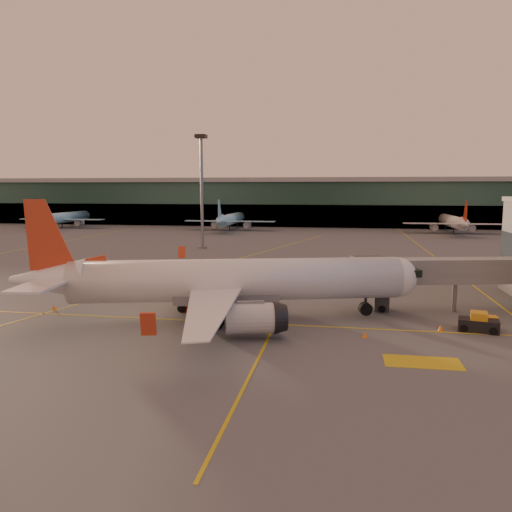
% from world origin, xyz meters
% --- Properties ---
extents(ground, '(600.00, 600.00, 0.00)m').
position_xyz_m(ground, '(0.00, 0.00, 0.00)').
color(ground, '#4C4F54').
rests_on(ground, ground).
extents(taxi_markings, '(100.12, 173.00, 0.01)m').
position_xyz_m(taxi_markings, '(-7.32, 44.49, 0.01)').
color(taxi_markings, gold).
rests_on(taxi_markings, ground).
extents(terminal, '(400.00, 20.00, 17.60)m').
position_xyz_m(terminal, '(0.00, 141.79, 8.76)').
color(terminal, '#19382D').
rests_on(terminal, ground).
extents(mast_west_near, '(2.40, 2.40, 25.60)m').
position_xyz_m(mast_west_near, '(-20.00, 66.00, 14.86)').
color(mast_west_near, slate).
rests_on(mast_west_near, ground).
extents(distant_aircraft_row, '(350.00, 34.00, 13.00)m').
position_xyz_m(distant_aircraft_row, '(10.83, 118.00, 0.00)').
color(distant_aircraft_row, '#8ED1EE').
rests_on(distant_aircraft_row, ground).
extents(main_airplane, '(41.24, 37.60, 12.64)m').
position_xyz_m(main_airplane, '(-0.43, 5.47, 4.11)').
color(main_airplane, white).
rests_on(main_airplane, ground).
extents(jet_bridge, '(23.71, 8.07, 6.14)m').
position_xyz_m(jet_bridge, '(25.38, 14.18, 4.28)').
color(jet_bridge, slate).
rests_on(jet_bridge, ground).
extents(catering_truck, '(6.07, 2.84, 4.67)m').
position_xyz_m(catering_truck, '(-4.24, 9.30, 2.65)').
color(catering_truck, maroon).
rests_on(catering_truck, ground).
extents(gpu_cart, '(2.18, 1.28, 1.25)m').
position_xyz_m(gpu_cart, '(25.62, 7.11, 0.61)').
color(gpu_cart, orange).
rests_on(gpu_cart, ground).
extents(pushback_tug, '(3.97, 2.67, 1.88)m').
position_xyz_m(pushback_tug, '(24.64, 5.96, 0.76)').
color(pushback_tug, black).
rests_on(pushback_tug, ground).
extents(cone_nose, '(0.50, 0.50, 0.64)m').
position_xyz_m(cone_nose, '(21.07, 5.41, 0.31)').
color(cone_nose, orange).
rests_on(cone_nose, ground).
extents(cone_tail, '(0.47, 0.47, 0.59)m').
position_xyz_m(cone_tail, '(-20.79, 7.03, 0.29)').
color(cone_tail, orange).
rests_on(cone_tail, ground).
extents(cone_wing_left, '(0.46, 0.46, 0.59)m').
position_xyz_m(cone_wing_left, '(-0.65, 24.05, 0.28)').
color(cone_wing_left, orange).
rests_on(cone_wing_left, ground).
extents(cone_fwd, '(0.48, 0.48, 0.62)m').
position_xyz_m(cone_fwd, '(13.76, 2.02, 0.30)').
color(cone_fwd, orange).
rests_on(cone_fwd, ground).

